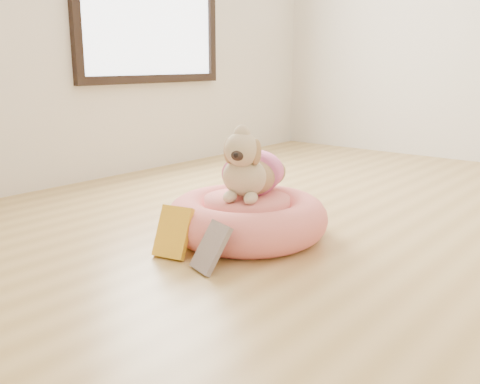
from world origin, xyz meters
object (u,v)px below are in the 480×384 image
Objects in this scene: pet_bed at (247,218)px; dog at (250,158)px; book_yellow at (173,232)px; book_white at (211,247)px.

dog reaches higher than pet_bed.
dog is 2.15× the size of book_yellow.
book_yellow is at bearing -165.93° from book_white.
book_yellow is (-0.08, -0.39, 0.01)m from pet_bed.
book_white is at bearing -70.00° from pet_bed.
book_yellow reaches higher than book_white.
pet_bed is at bearing -91.25° from dog.
pet_bed is at bearing 127.14° from book_white.
pet_bed is at bearing 64.44° from book_yellow.
dog is 2.29× the size of book_white.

